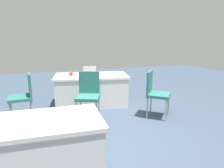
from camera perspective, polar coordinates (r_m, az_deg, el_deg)
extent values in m
plane|color=#3D4C60|center=(3.50, 0.15, -15.14)|extent=(14.40, 14.40, 0.00)
cube|color=silver|center=(5.01, -5.79, 2.20)|extent=(1.88, 1.20, 0.05)
cube|color=silver|center=(5.09, -5.70, -1.88)|extent=(1.80, 1.15, 0.69)
cube|color=silver|center=(2.47, -19.89, -10.04)|extent=(1.47, 0.88, 0.05)
cube|color=silver|center=(2.64, -19.24, -17.47)|extent=(1.41, 0.85, 0.69)
cylinder|color=#9E9993|center=(4.35, -26.33, -7.58)|extent=(0.03, 0.03, 0.44)
cylinder|color=#9E9993|center=(4.71, -26.23, -6.05)|extent=(0.03, 0.03, 0.44)
cylinder|color=#9E9993|center=(4.35, -21.30, -7.12)|extent=(0.03, 0.03, 0.44)
cylinder|color=#9E9993|center=(4.71, -21.61, -5.61)|extent=(0.03, 0.03, 0.44)
cube|color=#2D7066|center=(4.45, -24.16, -3.55)|extent=(0.48, 0.48, 0.06)
cube|color=#2D7066|center=(4.40, -21.87, -0.11)|extent=(0.08, 0.42, 0.45)
cylinder|color=#9E9993|center=(3.93, -4.32, -8.18)|extent=(0.03, 0.03, 0.46)
cylinder|color=#9E9993|center=(4.00, -9.78, -7.98)|extent=(0.03, 0.03, 0.46)
cylinder|color=#9E9993|center=(4.28, -3.65, -6.35)|extent=(0.03, 0.03, 0.46)
cylinder|color=#9E9993|center=(4.34, -8.66, -6.19)|extent=(0.03, 0.03, 0.46)
cube|color=#2D7066|center=(4.05, -6.70, -3.68)|extent=(0.57, 0.57, 0.06)
cube|color=#2D7066|center=(4.18, -6.33, 0.46)|extent=(0.40, 0.20, 0.45)
cylinder|color=#9E9993|center=(4.58, 15.41, -5.58)|extent=(0.03, 0.03, 0.45)
cylinder|color=#9E9993|center=(4.23, 14.80, -7.14)|extent=(0.03, 0.03, 0.45)
cylinder|color=#9E9993|center=(4.63, 10.73, -5.12)|extent=(0.03, 0.03, 0.45)
cylinder|color=#9E9993|center=(4.28, 9.72, -6.62)|extent=(0.03, 0.03, 0.45)
cube|color=#2D7066|center=(4.35, 12.83, -2.93)|extent=(0.62, 0.62, 0.06)
cube|color=#2D7066|center=(4.32, 10.39, 0.56)|extent=(0.30, 0.34, 0.45)
cube|color=silver|center=(4.96, -6.01, 2.48)|extent=(0.34, 0.25, 0.02)
cube|color=#B7B7BC|center=(5.09, -6.25, 3.90)|extent=(0.32, 0.11, 0.19)
sphere|color=#B2382D|center=(5.00, -11.29, 2.86)|extent=(0.10, 0.10, 0.10)
cube|color=red|center=(5.14, 0.23, 2.86)|extent=(0.14, 0.16, 0.01)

